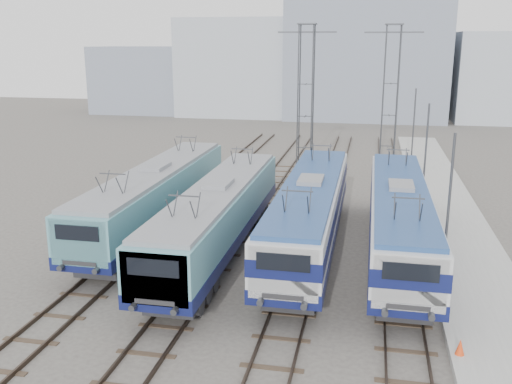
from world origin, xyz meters
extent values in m
plane|color=#514C47|center=(0.00, 0.00, 0.00)|extent=(160.00, 160.00, 0.00)
cube|color=#9E9E99|center=(10.20, 8.00, 0.15)|extent=(4.00, 70.00, 0.30)
cube|color=#0F1548|center=(-6.75, 7.01, 1.40)|extent=(2.89, 18.25, 0.61)
cube|color=#5895A1|center=(-6.75, 7.01, 2.61)|extent=(2.84, 18.25, 1.82)
cube|color=#5895A1|center=(-6.75, -1.76, 2.43)|extent=(2.61, 0.71, 2.07)
cube|color=gray|center=(-6.75, 7.01, 3.63)|extent=(2.61, 17.52, 0.20)
cube|color=#262628|center=(-6.75, 0.93, 0.64)|extent=(2.13, 3.65, 0.68)
cube|color=#262628|center=(-6.75, 13.09, 0.64)|extent=(2.13, 3.65, 0.68)
cube|color=#0F1548|center=(-2.25, 4.01, 1.38)|extent=(2.85, 17.98, 0.60)
cube|color=#5895A1|center=(-2.25, 4.01, 2.58)|extent=(2.80, 17.98, 1.80)
cube|color=#5895A1|center=(-2.25, -4.63, 2.40)|extent=(2.57, 0.70, 2.04)
cube|color=gray|center=(-2.25, 4.01, 3.58)|extent=(2.57, 17.26, 0.20)
cube|color=#262628|center=(-2.25, -1.98, 0.63)|extent=(2.10, 3.60, 0.67)
cube|color=#262628|center=(-2.25, 10.00, 0.63)|extent=(2.10, 3.60, 0.67)
cube|color=#0F1548|center=(2.25, 5.49, 1.40)|extent=(2.90, 18.33, 0.61)
cube|color=silver|center=(2.25, 5.49, 2.62)|extent=(2.85, 18.33, 1.83)
cube|color=#0F1548|center=(2.25, 5.49, 2.57)|extent=(2.89, 18.35, 0.71)
cube|color=silver|center=(2.25, -3.32, 2.44)|extent=(2.62, 0.71, 2.08)
cube|color=navy|center=(2.25, 5.49, 3.64)|extent=(2.62, 17.59, 0.20)
cube|color=#262628|center=(2.25, -0.62, 0.64)|extent=(2.14, 3.67, 0.69)
cube|color=#262628|center=(2.25, 11.60, 0.64)|extent=(2.14, 3.67, 0.69)
cube|color=#0F1548|center=(6.75, 5.43, 1.38)|extent=(2.86, 18.06, 0.60)
cube|color=silver|center=(6.75, 5.43, 2.59)|extent=(2.81, 18.06, 1.81)
cube|color=#0F1548|center=(6.75, 5.43, 2.54)|extent=(2.85, 18.08, 0.70)
cube|color=silver|center=(6.75, -3.24, 2.41)|extent=(2.58, 0.70, 2.05)
cube|color=navy|center=(6.75, 5.43, 3.59)|extent=(2.58, 17.33, 0.20)
cube|color=#262628|center=(6.75, -0.59, 0.63)|extent=(2.11, 3.61, 0.68)
cube|color=#262628|center=(6.75, 11.45, 0.63)|extent=(2.11, 3.61, 0.68)
cylinder|color=#3F4247|center=(-0.55, 21.45, 6.00)|extent=(0.10, 0.10, 12.00)
cylinder|color=#3F4247|center=(0.55, 21.45, 6.00)|extent=(0.10, 0.10, 12.00)
cylinder|color=#3F4247|center=(-0.55, 22.55, 6.00)|extent=(0.10, 0.10, 12.00)
cylinder|color=#3F4247|center=(0.55, 22.55, 6.00)|extent=(0.10, 0.10, 12.00)
cube|color=#3F4247|center=(0.00, 22.00, 11.40)|extent=(4.50, 0.12, 0.12)
cylinder|color=#3F4247|center=(5.95, 23.45, 6.00)|extent=(0.10, 0.10, 12.00)
cylinder|color=#3F4247|center=(7.05, 23.45, 6.00)|extent=(0.10, 0.10, 12.00)
cylinder|color=#3F4247|center=(5.95, 24.55, 6.00)|extent=(0.10, 0.10, 12.00)
cylinder|color=#3F4247|center=(7.05, 24.55, 6.00)|extent=(0.10, 0.10, 12.00)
cube|color=#3F4247|center=(6.50, 24.00, 11.40)|extent=(4.50, 0.12, 0.12)
cylinder|color=#3F4247|center=(8.60, 2.00, 3.50)|extent=(0.12, 0.12, 7.00)
cylinder|color=#3F4247|center=(8.60, 14.00, 3.50)|extent=(0.12, 0.12, 7.00)
cylinder|color=#3F4247|center=(8.60, 26.00, 3.50)|extent=(0.12, 0.12, 7.00)
cone|color=#E44015|center=(8.50, -4.33, 0.59)|extent=(0.31, 0.31, 0.57)
cube|color=#A5AEB9|center=(-14.00, 62.00, 7.00)|extent=(18.00, 12.00, 14.00)
cube|color=gray|center=(4.00, 62.00, 9.00)|extent=(22.00, 14.00, 18.00)
cube|color=gray|center=(-30.00, 62.00, 5.00)|extent=(14.00, 10.00, 10.00)
camera|label=1|loc=(5.13, -22.84, 10.67)|focal=40.00mm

